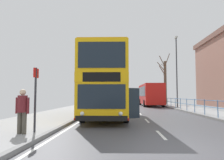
{
  "coord_description": "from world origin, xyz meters",
  "views": [
    {
      "loc": [
        -1.48,
        -6.07,
        1.5
      ],
      "look_at": [
        -2.12,
        7.84,
        2.49
      ],
      "focal_mm": 35.39,
      "sensor_mm": 36.0,
      "label": 1
    }
  ],
  "objects_px": {
    "bus_stop_sign_near": "(35,92)",
    "bare_tree_far_00": "(165,81)",
    "street_lamp_far_side": "(177,66)",
    "background_bus_far_lane": "(150,94)",
    "pedestrian_companion": "(22,109)",
    "double_decker_bus_main": "(107,85)"
  },
  "relations": [
    {
      "from": "bus_stop_sign_near",
      "to": "bare_tree_far_00",
      "type": "bearing_deg",
      "value": 69.41
    },
    {
      "from": "pedestrian_companion",
      "to": "bus_stop_sign_near",
      "type": "bearing_deg",
      "value": 50.66
    },
    {
      "from": "double_decker_bus_main",
      "to": "street_lamp_far_side",
      "type": "distance_m",
      "value": 13.3
    },
    {
      "from": "double_decker_bus_main",
      "to": "street_lamp_far_side",
      "type": "xyz_separation_m",
      "value": [
        7.49,
        10.66,
        2.67
      ]
    },
    {
      "from": "pedestrian_companion",
      "to": "bare_tree_far_00",
      "type": "height_order",
      "value": "bare_tree_far_00"
    },
    {
      "from": "street_lamp_far_side",
      "to": "bare_tree_far_00",
      "type": "distance_m",
      "value": 8.95
    },
    {
      "from": "double_decker_bus_main",
      "to": "bus_stop_sign_near",
      "type": "xyz_separation_m",
      "value": [
        -2.2,
        -7.18,
        -0.62
      ]
    },
    {
      "from": "background_bus_far_lane",
      "to": "street_lamp_far_side",
      "type": "relative_size",
      "value": 1.16
    },
    {
      "from": "bus_stop_sign_near",
      "to": "street_lamp_far_side",
      "type": "height_order",
      "value": "street_lamp_far_side"
    },
    {
      "from": "background_bus_far_lane",
      "to": "pedestrian_companion",
      "type": "bearing_deg",
      "value": -107.31
    },
    {
      "from": "bus_stop_sign_near",
      "to": "background_bus_far_lane",
      "type": "bearing_deg",
      "value": 73.11
    },
    {
      "from": "bare_tree_far_00",
      "to": "street_lamp_far_side",
      "type": "bearing_deg",
      "value": -92.22
    },
    {
      "from": "bus_stop_sign_near",
      "to": "street_lamp_far_side",
      "type": "bearing_deg",
      "value": 61.49
    },
    {
      "from": "background_bus_far_lane",
      "to": "double_decker_bus_main",
      "type": "bearing_deg",
      "value": -106.84
    },
    {
      "from": "street_lamp_far_side",
      "to": "bare_tree_far_00",
      "type": "bearing_deg",
      "value": 87.78
    },
    {
      "from": "pedestrian_companion",
      "to": "bus_stop_sign_near",
      "type": "height_order",
      "value": "bus_stop_sign_near"
    },
    {
      "from": "street_lamp_far_side",
      "to": "double_decker_bus_main",
      "type": "bearing_deg",
      "value": -125.09
    },
    {
      "from": "street_lamp_far_side",
      "to": "bus_stop_sign_near",
      "type": "bearing_deg",
      "value": -118.51
    },
    {
      "from": "bus_stop_sign_near",
      "to": "pedestrian_companion",
      "type": "bearing_deg",
      "value": -129.34
    },
    {
      "from": "double_decker_bus_main",
      "to": "background_bus_far_lane",
      "type": "height_order",
      "value": "double_decker_bus_main"
    },
    {
      "from": "bus_stop_sign_near",
      "to": "bare_tree_far_00",
      "type": "height_order",
      "value": "bare_tree_far_00"
    },
    {
      "from": "double_decker_bus_main",
      "to": "street_lamp_far_side",
      "type": "relative_size",
      "value": 1.24
    }
  ]
}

